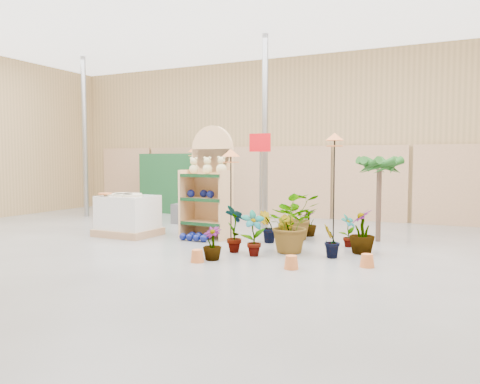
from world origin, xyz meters
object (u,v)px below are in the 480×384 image
object	(u,v)px
display_shelf	(210,186)
potted_plant_2	(287,224)
pallet_stack	(128,215)
bird_table_front	(231,156)

from	to	relation	value
display_shelf	potted_plant_2	world-z (taller)	display_shelf
pallet_stack	bird_table_front	bearing A→B (deg)	-5.53
display_shelf	bird_table_front	xyz separation A→B (m)	(0.93, -0.90, 0.62)
display_shelf	pallet_stack	distance (m)	1.89
display_shelf	potted_plant_2	size ratio (longest dim) A/B	2.31
display_shelf	bird_table_front	bearing A→B (deg)	-40.75
bird_table_front	potted_plant_2	distance (m)	1.60
display_shelf	pallet_stack	size ratio (longest dim) A/B	1.90
bird_table_front	potted_plant_2	xyz separation A→B (m)	(1.08, 0.04, -1.18)
pallet_stack	potted_plant_2	size ratio (longest dim) A/B	1.22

